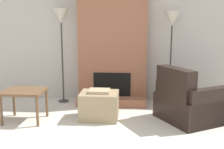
{
  "coord_description": "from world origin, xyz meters",
  "views": [
    {
      "loc": [
        0.43,
        -2.98,
        1.63
      ],
      "look_at": [
        0.0,
        2.41,
        0.59
      ],
      "focal_mm": 45.0,
      "sensor_mm": 36.0,
      "label": 1
    }
  ],
  "objects_px": {
    "armchair": "(187,104)",
    "side_table": "(24,94)",
    "floor_lamp_left": "(61,21)",
    "floor_lamp_right": "(172,23)",
    "ottoman": "(99,105)"
  },
  "relations": [
    {
      "from": "armchair",
      "to": "side_table",
      "type": "xyz_separation_m",
      "value": [
        -2.66,
        -0.21,
        0.16
      ]
    },
    {
      "from": "floor_lamp_left",
      "to": "floor_lamp_right",
      "type": "relative_size",
      "value": 1.03
    },
    {
      "from": "armchair",
      "to": "side_table",
      "type": "height_order",
      "value": "armchair"
    },
    {
      "from": "side_table",
      "to": "floor_lamp_left",
      "type": "bearing_deg",
      "value": 73.16
    },
    {
      "from": "floor_lamp_left",
      "to": "armchair",
      "type": "bearing_deg",
      "value": -22.2
    },
    {
      "from": "ottoman",
      "to": "side_table",
      "type": "relative_size",
      "value": 0.95
    },
    {
      "from": "ottoman",
      "to": "armchair",
      "type": "distance_m",
      "value": 1.45
    },
    {
      "from": "floor_lamp_left",
      "to": "floor_lamp_right",
      "type": "distance_m",
      "value": 2.14
    },
    {
      "from": "ottoman",
      "to": "side_table",
      "type": "height_order",
      "value": "side_table"
    },
    {
      "from": "armchair",
      "to": "side_table",
      "type": "bearing_deg",
      "value": 64.32
    },
    {
      "from": "side_table",
      "to": "floor_lamp_right",
      "type": "relative_size",
      "value": 0.37
    },
    {
      "from": "side_table",
      "to": "floor_lamp_left",
      "type": "height_order",
      "value": "floor_lamp_left"
    },
    {
      "from": "armchair",
      "to": "floor_lamp_left",
      "type": "distance_m",
      "value": 2.84
    },
    {
      "from": "ottoman",
      "to": "side_table",
      "type": "bearing_deg",
      "value": -170.48
    },
    {
      "from": "side_table",
      "to": "floor_lamp_right",
      "type": "bearing_deg",
      "value": 24.93
    }
  ]
}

